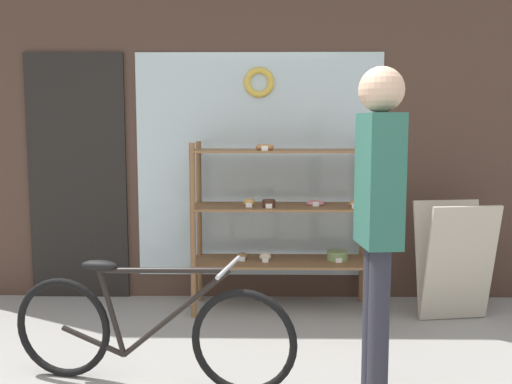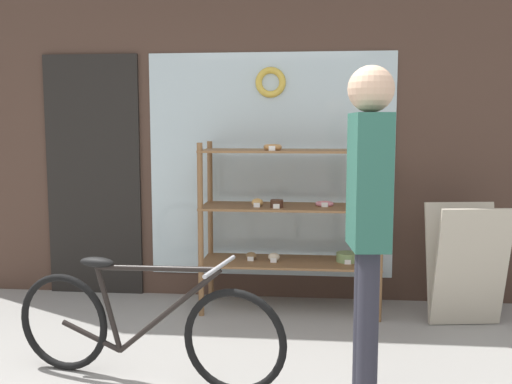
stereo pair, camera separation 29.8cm
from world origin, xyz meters
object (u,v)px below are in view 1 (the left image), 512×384
at_px(display_case, 284,213).
at_px(sandwich_board, 454,261).
at_px(pedestrian, 379,207).
at_px(bicycle, 149,330).

height_order(display_case, sandwich_board, display_case).
bearing_deg(pedestrian, display_case, 10.11).
distance_m(display_case, sandwich_board, 1.37).
distance_m(display_case, bicycle, 1.68).
xyz_separation_m(bicycle, pedestrian, (1.25, -0.20, 0.74)).
height_order(bicycle, sandwich_board, sandwich_board).
distance_m(bicycle, pedestrian, 1.47).
bearing_deg(bicycle, display_case, 70.54).
distance_m(display_case, pedestrian, 1.67).
relative_size(bicycle, sandwich_board, 1.86).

